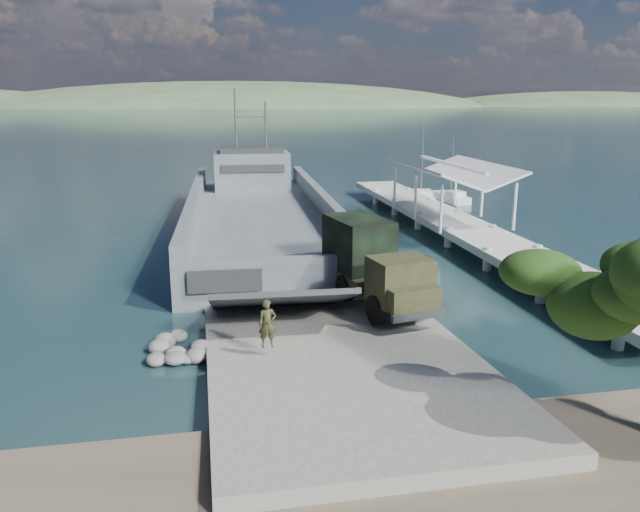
# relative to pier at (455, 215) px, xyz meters

# --- Properties ---
(ground) EXTENTS (1400.00, 1400.00, 0.00)m
(ground) POSITION_rel_pier_xyz_m (-13.00, -18.77, -1.60)
(ground) COLOR #1B3E41
(ground) RESTS_ON ground
(boat_ramp) EXTENTS (10.00, 18.00, 0.50)m
(boat_ramp) POSITION_rel_pier_xyz_m (-13.00, -19.77, -1.35)
(boat_ramp) COLOR slate
(boat_ramp) RESTS_ON ground
(shoreline_rocks) EXTENTS (3.20, 5.60, 0.90)m
(shoreline_rocks) POSITION_rel_pier_xyz_m (-19.20, -18.27, -1.60)
(shoreline_rocks) COLOR #555553
(shoreline_rocks) RESTS_ON ground
(distant_headlands) EXTENTS (1000.00, 240.00, 48.00)m
(distant_headlands) POSITION_rel_pier_xyz_m (37.00, 541.23, -1.60)
(distant_headlands) COLOR #3B5032
(distant_headlands) RESTS_ON ground
(pier) EXTENTS (6.40, 44.00, 6.10)m
(pier) POSITION_rel_pier_xyz_m (0.00, 0.00, 0.00)
(pier) COLOR #B4B3A9
(pier) RESTS_ON ground
(landing_craft) EXTENTS (11.29, 38.94, 11.46)m
(landing_craft) POSITION_rel_pier_xyz_m (-13.88, 3.02, -0.66)
(landing_craft) COLOR #4E575C
(landing_craft) RESTS_ON ground
(military_truck) EXTENTS (3.95, 8.40, 3.75)m
(military_truck) POSITION_rel_pier_xyz_m (-10.23, -14.35, 0.77)
(military_truck) COLOR black
(military_truck) RESTS_ON boat_ramp
(soldier) EXTENTS (0.68, 0.46, 1.82)m
(soldier) POSITION_rel_pier_xyz_m (-15.74, -19.95, -0.19)
(soldier) COLOR #202F1A
(soldier) RESTS_ON boat_ramp
(sailboat_near) EXTENTS (3.06, 6.51, 7.63)m
(sailboat_near) POSITION_rel_pier_xyz_m (2.97, 15.21, -1.19)
(sailboat_near) COLOR white
(sailboat_near) RESTS_ON ground
(sailboat_far) EXTENTS (2.09, 5.54, 6.59)m
(sailboat_far) POSITION_rel_pier_xyz_m (5.96, 14.98, -1.25)
(sailboat_far) COLOR white
(sailboat_far) RESTS_ON ground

